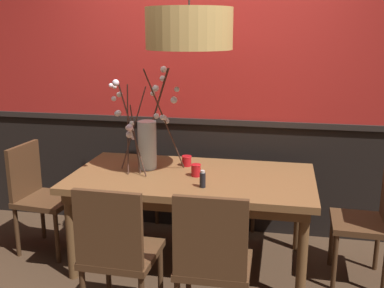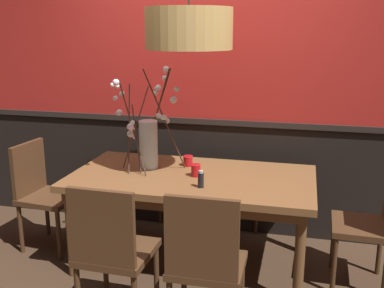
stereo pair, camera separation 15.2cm
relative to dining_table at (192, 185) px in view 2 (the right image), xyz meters
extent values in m
plane|color=#422D1E|center=(0.00, 0.00, -0.66)|extent=(24.00, 24.00, 0.00)
cube|color=black|center=(0.00, 0.74, -0.16)|extent=(5.11, 0.12, 1.00)
cube|color=black|center=(0.00, 0.73, 0.37)|extent=(5.11, 0.14, 0.05)
cube|color=#B2231E|center=(0.00, 0.74, 1.23)|extent=(5.11, 0.12, 1.77)
cube|color=brown|center=(0.00, 0.00, 0.06)|extent=(1.85, 0.98, 0.05)
cube|color=brown|center=(0.00, 0.00, -0.01)|extent=(1.74, 0.88, 0.08)
cylinder|color=brown|center=(-0.83, -0.40, -0.31)|extent=(0.07, 0.07, 0.69)
cylinder|color=brown|center=(0.83, -0.40, -0.31)|extent=(0.07, 0.07, 0.69)
cylinder|color=brown|center=(-0.83, 0.40, -0.31)|extent=(0.07, 0.07, 0.69)
cylinder|color=brown|center=(0.83, 0.40, -0.31)|extent=(0.07, 0.07, 0.69)
cube|color=#4C301C|center=(0.30, -0.81, -0.21)|extent=(0.44, 0.41, 0.04)
cube|color=#4C301C|center=(0.30, -0.99, 0.05)|extent=(0.42, 0.04, 0.48)
cylinder|color=#412917|center=(0.10, -0.64, -0.44)|extent=(0.04, 0.04, 0.43)
cube|color=#4C301C|center=(-1.22, -0.02, -0.21)|extent=(0.47, 0.45, 0.04)
cube|color=#4C301C|center=(-1.42, 0.00, 0.03)|extent=(0.07, 0.39, 0.44)
cylinder|color=#412917|center=(-1.02, 0.14, -0.44)|extent=(0.04, 0.04, 0.42)
cylinder|color=#412917|center=(-1.05, -0.21, -0.44)|extent=(0.04, 0.04, 0.42)
cylinder|color=#412917|center=(-1.39, 0.18, -0.44)|extent=(0.04, 0.04, 0.42)
cylinder|color=#412917|center=(-1.43, -0.18, -0.44)|extent=(0.04, 0.04, 0.42)
cube|color=#4C301C|center=(-0.28, 0.86, -0.21)|extent=(0.47, 0.46, 0.04)
cube|color=#4C301C|center=(-0.27, 1.05, 0.06)|extent=(0.43, 0.05, 0.50)
cylinder|color=#412917|center=(-0.09, 0.66, -0.45)|extent=(0.04, 0.04, 0.42)
cylinder|color=#412917|center=(-0.48, 0.67, -0.45)|extent=(0.04, 0.04, 0.42)
cylinder|color=#412917|center=(-0.07, 1.04, -0.45)|extent=(0.04, 0.04, 0.42)
cylinder|color=#412917|center=(-0.46, 1.05, -0.45)|extent=(0.04, 0.04, 0.42)
cube|color=#4C301C|center=(0.25, 0.83, -0.21)|extent=(0.45, 0.40, 0.04)
cube|color=#4C301C|center=(0.25, 1.00, 0.03)|extent=(0.43, 0.04, 0.44)
cylinder|color=#412917|center=(0.44, 0.66, -0.44)|extent=(0.04, 0.04, 0.42)
cylinder|color=#412917|center=(0.05, 0.66, -0.44)|extent=(0.04, 0.04, 0.42)
cylinder|color=#412917|center=(0.44, 0.99, -0.44)|extent=(0.04, 0.04, 0.42)
cylinder|color=#412917|center=(0.05, 0.99, -0.44)|extent=(0.04, 0.04, 0.42)
cube|color=#4C301C|center=(-0.28, -0.82, -0.19)|extent=(0.44, 0.45, 0.04)
cube|color=#4C301C|center=(-0.28, -1.02, 0.07)|extent=(0.41, 0.05, 0.46)
cylinder|color=#412917|center=(-0.46, -0.63, -0.43)|extent=(0.04, 0.04, 0.45)
cylinder|color=#412917|center=(-0.09, -0.63, -0.43)|extent=(0.04, 0.04, 0.45)
cube|color=#4C301C|center=(1.25, 0.00, -0.21)|extent=(0.41, 0.44, 0.04)
cylinder|color=#412917|center=(1.07, -0.18, -0.44)|extent=(0.04, 0.04, 0.43)
cylinder|color=#412917|center=(1.08, 0.18, -0.44)|extent=(0.04, 0.04, 0.43)
cylinder|color=#412917|center=(1.42, 0.17, -0.44)|extent=(0.04, 0.04, 0.43)
cylinder|color=silver|center=(-0.38, 0.11, 0.27)|extent=(0.15, 0.15, 0.38)
cylinder|color=silver|center=(-0.38, 0.11, 0.13)|extent=(0.13, 0.13, 0.08)
cylinder|color=#472D23|center=(-0.46, -0.04, 0.43)|extent=(0.27, 0.16, 0.70)
sphere|color=white|center=(-0.47, -0.03, 0.42)|extent=(0.03, 0.03, 0.03)
sphere|color=white|center=(-0.47, -0.05, 0.45)|extent=(0.05, 0.05, 0.05)
sphere|color=white|center=(-0.52, -0.16, 0.80)|extent=(0.05, 0.05, 0.05)
sphere|color=white|center=(-0.46, -0.04, 0.48)|extent=(0.04, 0.04, 0.04)
cylinder|color=#472D23|center=(-0.52, 0.20, 0.40)|extent=(0.13, 0.33, 0.62)
sphere|color=white|center=(-0.64, 0.22, 0.66)|extent=(0.03, 0.03, 0.03)
sphere|color=white|center=(-0.69, 0.24, 0.71)|extent=(0.04, 0.04, 0.04)
sphere|color=white|center=(-0.66, 0.25, 0.65)|extent=(0.04, 0.04, 0.04)
cylinder|color=#472D23|center=(-0.46, 0.05, 0.34)|extent=(0.14, 0.20, 0.50)
sphere|color=white|center=(-0.52, 0.04, 0.42)|extent=(0.04, 0.04, 0.04)
sphere|color=white|center=(-0.58, -0.02, 0.54)|extent=(0.04, 0.04, 0.04)
sphere|color=silver|center=(-0.50, 0.01, 0.38)|extent=(0.06, 0.06, 0.06)
sphere|color=white|center=(-0.48, 0.00, 0.42)|extent=(0.04, 0.04, 0.04)
sphere|color=white|center=(-0.49, 0.08, 0.34)|extent=(0.04, 0.04, 0.04)
cylinder|color=#472D23|center=(-0.36, 0.26, 0.48)|extent=(0.27, 0.04, 0.79)
sphere|color=white|center=(-0.38, 0.32, 0.69)|extent=(0.04, 0.04, 0.04)
sphere|color=white|center=(-0.39, 0.32, 0.66)|extent=(0.04, 0.04, 0.04)
sphere|color=white|center=(-0.36, 0.30, 0.70)|extent=(0.05, 0.05, 0.05)
cylinder|color=#472D23|center=(-0.20, -0.01, 0.49)|extent=(0.22, 0.37, 0.82)
sphere|color=white|center=(-0.12, -0.09, 0.67)|extent=(0.05, 0.05, 0.05)
sphere|color=white|center=(-0.10, -0.07, 0.75)|extent=(0.04, 0.04, 0.04)
sphere|color=white|center=(-0.22, -0.03, 0.53)|extent=(0.04, 0.04, 0.04)
sphere|color=white|center=(-0.20, -0.02, 0.52)|extent=(0.03, 0.03, 0.03)
sphere|color=silver|center=(-0.20, 0.01, 0.49)|extent=(0.04, 0.04, 0.04)
cylinder|color=#472D23|center=(-0.52, 0.04, 0.42)|extent=(0.08, 0.27, 0.66)
sphere|color=white|center=(-0.62, 0.04, 0.65)|extent=(0.04, 0.04, 0.04)
sphere|color=white|center=(-0.63, 0.00, 0.75)|extent=(0.03, 0.03, 0.03)
sphere|color=white|center=(-0.58, 0.01, 0.54)|extent=(0.05, 0.05, 0.05)
cylinder|color=#472D23|center=(-0.37, 0.26, 0.48)|extent=(0.28, 0.10, 0.79)
sphere|color=white|center=(-0.37, 0.34, 0.70)|extent=(0.05, 0.05, 0.05)
sphere|color=white|center=(-0.31, 0.34, 0.78)|extent=(0.05, 0.05, 0.05)
sphere|color=white|center=(-0.31, 0.37, 0.85)|extent=(0.05, 0.05, 0.05)
sphere|color=white|center=(-0.35, 0.26, 0.48)|extent=(0.05, 0.05, 0.05)
cylinder|color=red|center=(-0.09, 0.23, 0.12)|extent=(0.08, 0.08, 0.08)
torus|color=red|center=(-0.09, 0.23, 0.16)|extent=(0.08, 0.08, 0.01)
cylinder|color=silver|center=(-0.09, 0.23, 0.11)|extent=(0.05, 0.05, 0.04)
cylinder|color=red|center=(0.03, -0.02, 0.13)|extent=(0.07, 0.07, 0.09)
torus|color=red|center=(0.03, -0.02, 0.17)|extent=(0.08, 0.08, 0.01)
cylinder|color=silver|center=(0.03, -0.02, 0.12)|extent=(0.05, 0.05, 0.05)
cylinder|color=black|center=(0.13, -0.26, 0.14)|extent=(0.04, 0.04, 0.11)
cylinder|color=beige|center=(0.13, -0.26, 0.20)|extent=(0.03, 0.03, 0.02)
cylinder|color=tan|center=(-0.01, -0.04, 1.17)|extent=(0.62, 0.62, 0.29)
sphere|color=#F9EAB7|center=(-0.01, -0.04, 1.13)|extent=(0.14, 0.14, 0.14)
camera|label=1|loc=(0.65, -3.26, 1.17)|focal=42.69mm
camera|label=2|loc=(0.80, -3.23, 1.17)|focal=42.69mm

